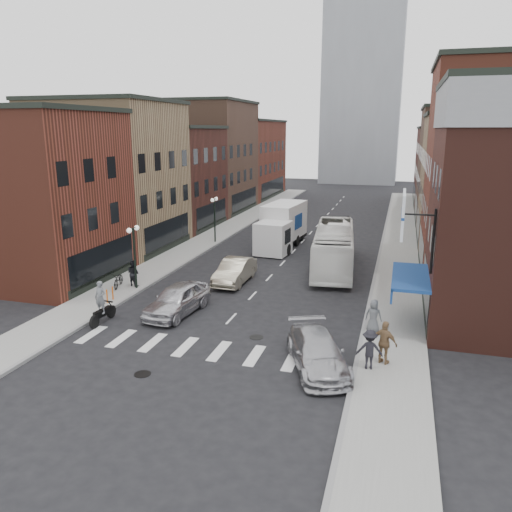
{
  "coord_description": "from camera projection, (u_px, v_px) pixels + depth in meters",
  "views": [
    {
      "loc": [
        8.38,
        -22.86,
        9.92
      ],
      "look_at": [
        -0.01,
        5.81,
        2.32
      ],
      "focal_mm": 35.0,
      "sensor_mm": 36.0,
      "label": 1
    }
  ],
  "objects": [
    {
      "name": "sidewalk_left",
      "position": [
        219.0,
        233.0,
        48.74
      ],
      "size": [
        3.0,
        74.0,
        0.15
      ],
      "primitive_type": "cube",
      "color": "gray",
      "rests_on": "ground"
    },
    {
      "name": "curb_right",
      "position": [
        382.0,
        244.0,
        44.54
      ],
      "size": [
        0.2,
        74.0,
        0.16
      ],
      "primitive_type": "cube",
      "color": "gray",
      "rests_on": "ground"
    },
    {
      "name": "curb_car",
      "position": [
        318.0,
        352.0,
        21.17
      ],
      "size": [
        3.84,
        5.48,
        1.47
      ],
      "primitive_type": "imported",
      "rotation": [
        0.0,
        0.0,
        0.39
      ],
      "color": "#ABACB0",
      "rests_on": "ground"
    },
    {
      "name": "distant_tower",
      "position": [
        365.0,
        46.0,
        92.37
      ],
      "size": [
        14.0,
        14.0,
        50.0
      ],
      "primitive_type": "cube",
      "color": "#9399A0",
      "rests_on": "ground"
    },
    {
      "name": "box_truck",
      "position": [
        281.0,
        227.0,
        42.76
      ],
      "size": [
        3.11,
        8.67,
        3.68
      ],
      "rotation": [
        0.0,
        0.0,
        -0.1
      ],
      "color": "silver",
      "rests_on": "ground"
    },
    {
      "name": "bldg_right_far_b",
      "position": [
        455.0,
        166.0,
        66.21
      ],
      "size": [
        10.3,
        16.2,
        10.3
      ],
      "color": "#421E17",
      "rests_on": "ground"
    },
    {
      "name": "parked_bicycle",
      "position": [
        119.0,
        279.0,
        31.77
      ],
      "size": [
        1.14,
        1.95,
        0.97
      ],
      "primitive_type": "imported",
      "rotation": [
        0.0,
        0.0,
        0.29
      ],
      "color": "black",
      "rests_on": "sidewalk_left"
    },
    {
      "name": "crosswalk_stripes",
      "position": [
        203.0,
        349.0,
        23.19
      ],
      "size": [
        12.0,
        2.2,
        0.01
      ],
      "primitive_type": "cube",
      "color": "silver",
      "rests_on": "ground"
    },
    {
      "name": "ped_right_a",
      "position": [
        369.0,
        349.0,
        20.82
      ],
      "size": [
        1.16,
        0.67,
        1.71
      ],
      "primitive_type": "imported",
      "rotation": [
        0.0,
        0.0,
        3.25
      ],
      "color": "black",
      "rests_on": "sidewalk_right"
    },
    {
      "name": "awning_blue",
      "position": [
        407.0,
        278.0,
        25.23
      ],
      "size": [
        1.8,
        5.0,
        0.78
      ],
      "color": "navy",
      "rests_on": "ground"
    },
    {
      "name": "billboard_sign",
      "position": [
        405.0,
        215.0,
        22.6
      ],
      "size": [
        1.52,
        3.0,
        3.7
      ],
      "color": "black",
      "rests_on": "ground"
    },
    {
      "name": "streetlamp_near",
      "position": [
        134.0,
        245.0,
        31.0
      ],
      "size": [
        0.32,
        1.22,
        4.11
      ],
      "color": "black",
      "rests_on": "ground"
    },
    {
      "name": "sedan_left_far",
      "position": [
        235.0,
        271.0,
        33.08
      ],
      "size": [
        1.72,
        4.83,
        1.59
      ],
      "primitive_type": "imported",
      "rotation": [
        0.0,
        0.0,
        -0.01
      ],
      "color": "beige",
      "rests_on": "ground"
    },
    {
      "name": "bldg_left_far_b",
      "position": [
        241.0,
        159.0,
        74.25
      ],
      "size": [
        10.3,
        16.2,
        11.3
      ],
      "color": "maroon",
      "rests_on": "ground"
    },
    {
      "name": "streetlamp_far",
      "position": [
        215.0,
        211.0,
        44.02
      ],
      "size": [
        0.32,
        1.22,
        4.11
      ],
      "color": "black",
      "rests_on": "ground"
    },
    {
      "name": "bldg_right_far_a",
      "position": [
        469.0,
        166.0,
        52.94
      ],
      "size": [
        10.3,
        12.2,
        12.3
      ],
      "color": "brown",
      "rests_on": "ground"
    },
    {
      "name": "ped_right_c",
      "position": [
        374.0,
        316.0,
        24.63
      ],
      "size": [
        0.86,
        0.61,
        1.66
      ],
      "primitive_type": "imported",
      "rotation": [
        0.0,
        0.0,
        3.04
      ],
      "color": "#5B5F63",
      "rests_on": "sidewalk_right"
    },
    {
      "name": "bldg_left_mid_a",
      "position": [
        111.0,
        176.0,
        41.57
      ],
      "size": [
        10.3,
        10.2,
        12.3
      ],
      "color": "#917350",
      "rests_on": "ground"
    },
    {
      "name": "transit_bus",
      "position": [
        334.0,
        247.0,
        36.28
      ],
      "size": [
        3.86,
        11.64,
        3.18
      ],
      "primitive_type": "imported",
      "rotation": [
        0.0,
        0.0,
        0.11
      ],
      "color": "white",
      "rests_on": "ground"
    },
    {
      "name": "motorcycle_rider",
      "position": [
        101.0,
        304.0,
        26.03
      ],
      "size": [
        0.67,
        2.27,
        2.31
      ],
      "rotation": [
        0.0,
        0.0,
        -0.09
      ],
      "color": "black",
      "rests_on": "ground"
    },
    {
      "name": "bldg_right_mid_a",
      "position": [
        507.0,
        172.0,
        33.16
      ],
      "size": [
        10.3,
        10.2,
        14.3
      ],
      "color": "maroon",
      "rests_on": "ground"
    },
    {
      "name": "bldg_left_far_a",
      "position": [
        206.0,
        157.0,
        60.98
      ],
      "size": [
        10.3,
        12.2,
        13.3
      ],
      "color": "brown",
      "rests_on": "ground"
    },
    {
      "name": "bldg_right_mid_b",
      "position": [
        483.0,
        181.0,
        42.83
      ],
      "size": [
        10.3,
        10.2,
        11.3
      ],
      "color": "#917350",
      "rests_on": "ground"
    },
    {
      "name": "ped_left_solo",
      "position": [
        133.0,
        273.0,
        31.91
      ],
      "size": [
        0.91,
        0.67,
        1.68
      ],
      "primitive_type": "imported",
      "rotation": [
        0.0,
        0.0,
        2.87
      ],
      "color": "black",
      "rests_on": "sidewalk_left"
    },
    {
      "name": "bldg_left_near",
      "position": [
        33.0,
        196.0,
        32.86
      ],
      "size": [
        10.3,
        9.2,
        11.3
      ],
      "color": "maroon",
      "rests_on": "ground"
    },
    {
      "name": "sedan_left_near",
      "position": [
        177.0,
        299.0,
        27.44
      ],
      "size": [
        2.49,
        5.1,
        1.68
      ],
      "primitive_type": "imported",
      "rotation": [
        0.0,
        0.0,
        -0.11
      ],
      "color": "silver",
      "rests_on": "ground"
    },
    {
      "name": "ped_right_b",
      "position": [
        385.0,
        343.0,
        21.23
      ],
      "size": [
        1.25,
        0.97,
        1.91
      ],
      "primitive_type": "imported",
      "rotation": [
        0.0,
        0.0,
        2.72
      ],
      "color": "olive",
      "rests_on": "sidewalk_right"
    },
    {
      "name": "bldg_left_mid_b",
      "position": [
        166.0,
        177.0,
        51.12
      ],
      "size": [
        10.3,
        10.2,
        10.3
      ],
      "color": "#421E17",
      "rests_on": "ground"
    },
    {
      "name": "ground",
      "position": [
        225.0,
        325.0,
        25.98
      ],
      "size": [
        160.0,
        160.0,
        0.0
      ],
      "primitive_type": "plane",
      "color": "black",
      "rests_on": "ground"
    },
    {
      "name": "sidewalk_right",
      "position": [
        399.0,
        244.0,
        44.12
      ],
      "size": [
        3.0,
        74.0,
        0.15
      ],
      "primitive_type": "cube",
      "color": "gray",
      "rests_on": "ground"
    },
    {
      "name": "curb_left",
      "position": [
        234.0,
        235.0,
        48.35
      ],
      "size": [
        0.2,
        74.0,
        0.16
      ],
      "primitive_type": "cube",
      "color": "gray",
      "rests_on": "ground"
    },
    {
      "name": "bike_rack",
      "position": [
        110.0,
        295.0,
        29.13
      ],
      "size": [
        0.08,
        0.68,
        0.8
      ],
      "color": "#D8590C",
      "rests_on": "sidewalk_left"
    }
  ]
}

